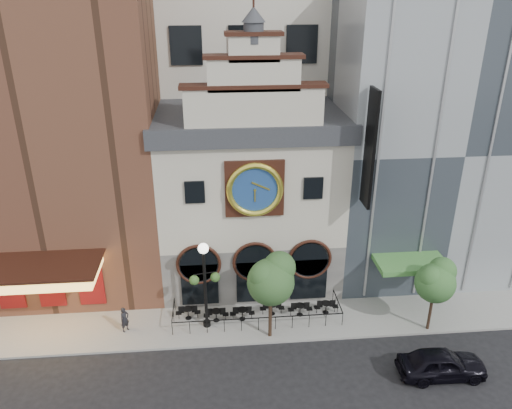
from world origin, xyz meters
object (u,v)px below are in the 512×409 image
object	(u,v)px
bistro_2	(242,313)
pedestrian	(125,319)
bistro_0	(188,312)
bistro_1	(216,315)
tree_right	(436,280)
tree_left	(272,278)
car_right	(442,364)
bistro_4	(300,309)
bistro_5	(326,307)
bistro_3	(272,308)
lamppost	(205,276)

from	to	relation	value
bistro_2	pedestrian	xyz separation A→B (m)	(-7.28, -0.50, 0.37)
bistro_0	bistro_1	world-z (taller)	same
bistro_1	tree_right	world-z (taller)	tree_right
tree_left	pedestrian	bearing A→B (deg)	172.12
bistro_0	car_right	distance (m)	15.37
bistro_1	bistro_4	xyz separation A→B (m)	(5.43, 0.12, 0.00)
pedestrian	tree_left	xyz separation A→B (m)	(8.91, -1.23, 3.26)
car_right	bistro_5	bearing A→B (deg)	41.28
bistro_0	tree_right	world-z (taller)	tree_right
bistro_1	bistro_5	size ratio (longest dim) A/B	1.00
car_right	tree_left	xyz separation A→B (m)	(-8.97, 4.09, 3.42)
bistro_1	bistro_3	xyz separation A→B (m)	(3.64, 0.39, 0.00)
bistro_5	bistro_0	bearing A→B (deg)	178.83
lamppost	bistro_2	bearing A→B (deg)	1.35
bistro_0	bistro_5	xyz separation A→B (m)	(8.95, -0.18, 0.00)
bistro_0	bistro_3	xyz separation A→B (m)	(5.42, -0.01, 0.00)
tree_left	tree_right	distance (m)	9.91
bistro_4	pedestrian	bearing A→B (deg)	-176.83
bistro_4	lamppost	bearing A→B (deg)	-174.67
bistro_2	bistro_3	xyz separation A→B (m)	(1.97, 0.38, 0.00)
pedestrian	tree_right	distance (m)	19.05
bistro_3	bistro_4	distance (m)	1.81
bistro_5	car_right	size ratio (longest dim) A/B	0.33
tree_left	bistro_1	bearing A→B (deg)	152.44
bistro_2	bistro_0	bearing A→B (deg)	173.63
bistro_1	tree_right	distance (m)	13.68
bistro_4	bistro_1	bearing A→B (deg)	-178.72
bistro_4	bistro_0	bearing A→B (deg)	177.82
pedestrian	tree_left	distance (m)	9.57
bistro_0	tree_right	size ratio (longest dim) A/B	0.33
car_right	bistro_0	bearing A→B (deg)	67.13
car_right	pedestrian	world-z (taller)	pedestrian
bistro_5	tree_right	distance (m)	7.11
bistro_5	tree_left	bearing A→B (deg)	-153.35
bistro_0	car_right	size ratio (longest dim) A/B	0.33
bistro_4	bistro_5	bearing A→B (deg)	3.06
bistro_0	bistro_5	distance (m)	8.95
pedestrian	bistro_4	bearing A→B (deg)	-44.41
bistro_4	tree_left	xyz separation A→B (m)	(-2.13, -1.84, 3.63)
bistro_2	tree_left	xyz separation A→B (m)	(1.63, -1.73, 3.63)
bistro_1	lamppost	xyz separation A→B (m)	(-0.59, -0.44, 3.17)
lamppost	bistro_3	bearing A→B (deg)	1.18
bistro_4	tree_left	world-z (taller)	tree_left
bistro_5	tree_left	size ratio (longest dim) A/B	0.28
car_right	tree_right	size ratio (longest dim) A/B	0.99
car_right	pedestrian	size ratio (longest dim) A/B	2.88
bistro_0	pedestrian	world-z (taller)	pedestrian
tree_left	car_right	bearing A→B (deg)	-24.50
bistro_3	pedestrian	bearing A→B (deg)	-174.59
bistro_3	tree_left	xyz separation A→B (m)	(-0.34, -2.11, 3.63)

